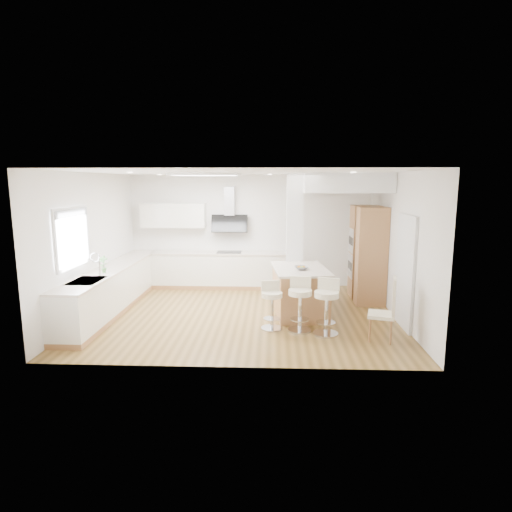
{
  "coord_description": "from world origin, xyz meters",
  "views": [
    {
      "loc": [
        0.61,
        -8.23,
        2.61
      ],
      "look_at": [
        0.24,
        0.4,
        1.12
      ],
      "focal_mm": 30.0,
      "sensor_mm": 36.0,
      "label": 1
    }
  ],
  "objects_px": {
    "peninsula": "(300,291)",
    "dining_chair": "(388,307)",
    "bar_stool_a": "(272,303)",
    "bar_stool_b": "(300,301)",
    "bar_stool_c": "(327,304)"
  },
  "relations": [
    {
      "from": "peninsula",
      "to": "dining_chair",
      "type": "distance_m",
      "value": 1.98
    },
    {
      "from": "bar_stool_c",
      "to": "dining_chair",
      "type": "distance_m",
      "value": 1.01
    },
    {
      "from": "peninsula",
      "to": "bar_stool_c",
      "type": "bearing_deg",
      "value": -77.31
    },
    {
      "from": "bar_stool_a",
      "to": "bar_stool_b",
      "type": "xyz_separation_m",
      "value": [
        0.5,
        -0.07,
        0.05
      ]
    },
    {
      "from": "peninsula",
      "to": "bar_stool_c",
      "type": "relative_size",
      "value": 1.69
    },
    {
      "from": "bar_stool_a",
      "to": "dining_chair",
      "type": "relative_size",
      "value": 0.8
    },
    {
      "from": "bar_stool_a",
      "to": "peninsula",
      "type": "bearing_deg",
      "value": 46.21
    },
    {
      "from": "bar_stool_a",
      "to": "dining_chair",
      "type": "xyz_separation_m",
      "value": [
        1.91,
        -0.52,
        0.09
      ]
    },
    {
      "from": "bar_stool_a",
      "to": "dining_chair",
      "type": "bearing_deg",
      "value": -27.9
    },
    {
      "from": "bar_stool_a",
      "to": "bar_stool_b",
      "type": "height_order",
      "value": "bar_stool_b"
    },
    {
      "from": "peninsula",
      "to": "bar_stool_b",
      "type": "distance_m",
      "value": 1.0
    },
    {
      "from": "bar_stool_b",
      "to": "dining_chair",
      "type": "height_order",
      "value": "dining_chair"
    },
    {
      "from": "bar_stool_b",
      "to": "dining_chair",
      "type": "relative_size",
      "value": 0.89
    },
    {
      "from": "bar_stool_a",
      "to": "bar_stool_b",
      "type": "relative_size",
      "value": 0.9
    },
    {
      "from": "bar_stool_a",
      "to": "bar_stool_c",
      "type": "height_order",
      "value": "bar_stool_c"
    }
  ]
}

